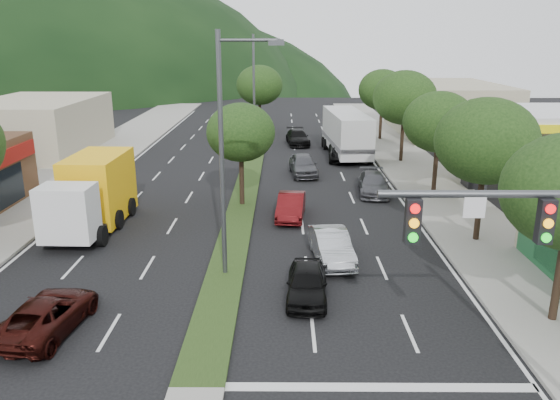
{
  "coord_description": "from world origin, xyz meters",
  "views": [
    {
      "loc": [
        2.46,
        -13.36,
        9.68
      ],
      "look_at": [
        2.31,
        12.52,
        1.98
      ],
      "focal_mm": 35.0,
      "sensor_mm": 36.0,
      "label": 1
    }
  ],
  "objects_px": {
    "suv_maroon": "(47,314)",
    "car_queue_b": "(373,184)",
    "tree_med_near": "(241,132)",
    "car_queue_d": "(343,152)",
    "tree_r_d": "(405,98)",
    "car_queue_a": "(307,283)",
    "tree_r_c": "(439,122)",
    "motorhome": "(346,133)",
    "car_queue_f": "(298,137)",
    "box_truck": "(94,195)",
    "sedan_silver": "(331,246)",
    "car_queue_e": "(303,165)",
    "tree_r_e": "(382,90)",
    "tree_r_b": "(486,141)",
    "car_queue_c": "(291,206)",
    "streetlight_mid": "(256,89)",
    "tree_med_far": "(260,85)",
    "streetlight_near": "(226,145)"
  },
  "relations": [
    {
      "from": "car_queue_f",
      "to": "box_truck",
      "type": "distance_m",
      "value": 26.04
    },
    {
      "from": "motorhome",
      "to": "sedan_silver",
      "type": "bearing_deg",
      "value": -102.19
    },
    {
      "from": "tree_r_e",
      "to": "sedan_silver",
      "type": "xyz_separation_m",
      "value": [
        -7.36,
        -30.43,
        -4.19
      ]
    },
    {
      "from": "car_queue_d",
      "to": "motorhome",
      "type": "bearing_deg",
      "value": 81.01
    },
    {
      "from": "car_queue_e",
      "to": "car_queue_d",
      "type": "bearing_deg",
      "value": 49.98
    },
    {
      "from": "tree_r_d",
      "to": "car_queue_d",
      "type": "bearing_deg",
      "value": 171.41
    },
    {
      "from": "tree_med_near",
      "to": "car_queue_a",
      "type": "height_order",
      "value": "tree_med_near"
    },
    {
      "from": "tree_r_e",
      "to": "box_truck",
      "type": "relative_size",
      "value": 0.88
    },
    {
      "from": "tree_r_e",
      "to": "car_queue_e",
      "type": "xyz_separation_m",
      "value": [
        -8.07,
        -14.3,
        -4.12
      ]
    },
    {
      "from": "suv_maroon",
      "to": "car_queue_e",
      "type": "xyz_separation_m",
      "value": [
        9.53,
        22.38,
        0.14
      ]
    },
    {
      "from": "tree_r_d",
      "to": "car_queue_a",
      "type": "relative_size",
      "value": 1.88
    },
    {
      "from": "tree_med_near",
      "to": "car_queue_d",
      "type": "relative_size",
      "value": 1.2
    },
    {
      "from": "streetlight_near",
      "to": "car_queue_c",
      "type": "height_order",
      "value": "streetlight_near"
    },
    {
      "from": "sedan_silver",
      "to": "motorhome",
      "type": "xyz_separation_m",
      "value": [
        3.19,
        23.09,
        1.27
      ]
    },
    {
      "from": "car_queue_d",
      "to": "car_queue_f",
      "type": "height_order",
      "value": "car_queue_d"
    },
    {
      "from": "sedan_silver",
      "to": "car_queue_f",
      "type": "xyz_separation_m",
      "value": [
        -0.82,
        28.01,
        -0.02
      ]
    },
    {
      "from": "tree_r_c",
      "to": "streetlight_near",
      "type": "height_order",
      "value": "streetlight_near"
    },
    {
      "from": "tree_r_c",
      "to": "tree_r_e",
      "type": "bearing_deg",
      "value": 90.0
    },
    {
      "from": "streetlight_mid",
      "to": "suv_maroon",
      "type": "xyz_separation_m",
      "value": [
        -5.8,
        -29.68,
        -4.96
      ]
    },
    {
      "from": "tree_r_e",
      "to": "tree_med_near",
      "type": "xyz_separation_m",
      "value": [
        -12.0,
        -22.0,
        -0.46
      ]
    },
    {
      "from": "sedan_silver",
      "to": "car_queue_d",
      "type": "xyz_separation_m",
      "value": [
        2.74,
        21.13,
        -0.01
      ]
    },
    {
      "from": "sedan_silver",
      "to": "tree_r_c",
      "type": "bearing_deg",
      "value": 48.16
    },
    {
      "from": "tree_r_c",
      "to": "car_queue_d",
      "type": "height_order",
      "value": "tree_r_c"
    },
    {
      "from": "suv_maroon",
      "to": "tree_r_e",
      "type": "bearing_deg",
      "value": -108.23
    },
    {
      "from": "tree_r_c",
      "to": "motorhome",
      "type": "height_order",
      "value": "tree_r_c"
    },
    {
      "from": "car_queue_b",
      "to": "car_queue_d",
      "type": "relative_size",
      "value": 0.91
    },
    {
      "from": "tree_r_b",
      "to": "car_queue_b",
      "type": "distance_m",
      "value": 10.42
    },
    {
      "from": "motorhome",
      "to": "tree_med_far",
      "type": "bearing_deg",
      "value": 120.31
    },
    {
      "from": "motorhome",
      "to": "streetlight_mid",
      "type": "bearing_deg",
      "value": 173.09
    },
    {
      "from": "tree_r_d",
      "to": "suv_maroon",
      "type": "bearing_deg",
      "value": -123.4
    },
    {
      "from": "car_queue_c",
      "to": "car_queue_e",
      "type": "height_order",
      "value": "car_queue_e"
    },
    {
      "from": "tree_r_d",
      "to": "tree_r_e",
      "type": "bearing_deg",
      "value": 90.0
    },
    {
      "from": "tree_med_near",
      "to": "car_queue_b",
      "type": "xyz_separation_m",
      "value": [
        8.29,
        2.7,
        -3.77
      ]
    },
    {
      "from": "suv_maroon",
      "to": "motorhome",
      "type": "relative_size",
      "value": 0.46
    },
    {
      "from": "tree_r_d",
      "to": "car_queue_c",
      "type": "height_order",
      "value": "tree_r_d"
    },
    {
      "from": "car_queue_d",
      "to": "motorhome",
      "type": "distance_m",
      "value": 2.38
    },
    {
      "from": "suv_maroon",
      "to": "car_queue_b",
      "type": "bearing_deg",
      "value": -121.23
    },
    {
      "from": "car_queue_b",
      "to": "car_queue_c",
      "type": "distance_m",
      "value": 7.35
    },
    {
      "from": "tree_r_c",
      "to": "car_queue_e",
      "type": "xyz_separation_m",
      "value": [
        -8.07,
        5.7,
        -3.98
      ]
    },
    {
      "from": "tree_r_b",
      "to": "streetlight_near",
      "type": "relative_size",
      "value": 0.69
    },
    {
      "from": "car_queue_a",
      "to": "car_queue_e",
      "type": "height_order",
      "value": "car_queue_e"
    },
    {
      "from": "tree_med_near",
      "to": "car_queue_f",
      "type": "distance_m",
      "value": 20.29
    },
    {
      "from": "car_queue_b",
      "to": "car_queue_e",
      "type": "xyz_separation_m",
      "value": [
        -4.36,
        5.0,
        0.11
      ]
    },
    {
      "from": "tree_r_b",
      "to": "box_truck",
      "type": "distance_m",
      "value": 19.92
    },
    {
      "from": "tree_med_near",
      "to": "car_queue_c",
      "type": "bearing_deg",
      "value": -38.43
    },
    {
      "from": "tree_r_b",
      "to": "motorhome",
      "type": "height_order",
      "value": "tree_r_b"
    },
    {
      "from": "suv_maroon",
      "to": "car_queue_a",
      "type": "xyz_separation_m",
      "value": [
        8.98,
        2.5,
        0.02
      ]
    },
    {
      "from": "tree_r_c",
      "to": "car_queue_c",
      "type": "relative_size",
      "value": 1.57
    },
    {
      "from": "car_queue_a",
      "to": "car_queue_e",
      "type": "relative_size",
      "value": 0.85
    },
    {
      "from": "streetlight_mid",
      "to": "car_queue_d",
      "type": "height_order",
      "value": "streetlight_mid"
    }
  ]
}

